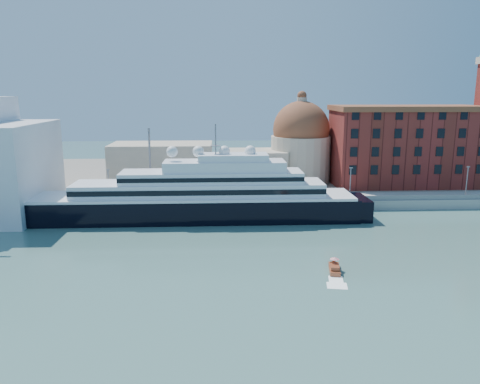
{
  "coord_description": "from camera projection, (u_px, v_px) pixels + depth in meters",
  "views": [
    {
      "loc": [
        -3.26,
        -82.69,
        29.38
      ],
      "look_at": [
        1.61,
        18.0,
        7.53
      ],
      "focal_mm": 35.0,
      "sensor_mm": 36.0,
      "label": 1
    }
  ],
  "objects": [
    {
      "name": "land",
      "position": [
        227.0,
        176.0,
        160.09
      ],
      "size": [
        260.0,
        72.0,
        2.0
      ],
      "primitive_type": "cube",
      "color": "slate",
      "rests_on": "ground"
    },
    {
      "name": "water_taxi",
      "position": [
        335.0,
        268.0,
        77.51
      ],
      "size": [
        2.6,
        5.37,
        2.44
      ],
      "rotation": [
        0.0,
        0.0,
        -0.18
      ],
      "color": "maroon",
      "rests_on": "ground"
    },
    {
      "name": "quay",
      "position": [
        231.0,
        203.0,
        120.02
      ],
      "size": [
        180.0,
        10.0,
        2.5
      ],
      "primitive_type": "cube",
      "color": "gray",
      "rests_on": "ground"
    },
    {
      "name": "quay_fence",
      "position": [
        231.0,
        200.0,
        115.23
      ],
      "size": [
        180.0,
        0.1,
        1.2
      ],
      "primitive_type": "cube",
      "color": "slate",
      "rests_on": "quay"
    },
    {
      "name": "superyacht",
      "position": [
        180.0,
        201.0,
        108.03
      ],
      "size": [
        86.64,
        12.01,
        25.89
      ],
      "color": "black",
      "rests_on": "ground"
    },
    {
      "name": "ground",
      "position": [
        236.0,
        252.0,
        87.09
      ],
      "size": [
        400.0,
        400.0,
        0.0
      ],
      "primitive_type": "plane",
      "color": "#365E5B",
      "rests_on": "ground"
    },
    {
      "name": "church",
      "position": [
        249.0,
        153.0,
        141.42
      ],
      "size": [
        66.0,
        18.0,
        25.5
      ],
      "color": "beige",
      "rests_on": "land"
    },
    {
      "name": "lamp_posts",
      "position": [
        180.0,
        171.0,
        115.91
      ],
      "size": [
        120.8,
        2.4,
        18.0
      ],
      "color": "slate",
      "rests_on": "quay"
    },
    {
      "name": "warehouse",
      "position": [
        405.0,
        145.0,
        137.39
      ],
      "size": [
        43.0,
        19.0,
        23.25
      ],
      "color": "maroon",
      "rests_on": "land"
    }
  ]
}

